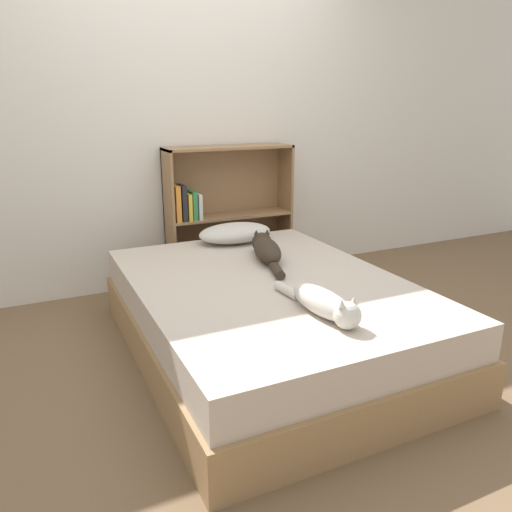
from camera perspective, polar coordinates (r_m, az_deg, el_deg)
name	(u,v)px	position (r m, az deg, el deg)	size (l,w,h in m)	color
ground_plane	(267,350)	(2.97, 1.26, -10.66)	(8.00, 8.00, 0.00)	brown
wall_back	(186,121)	(3.92, -8.04, 15.01)	(8.00, 0.06, 2.50)	silver
bed	(267,316)	(2.88, 1.29, -6.90)	(1.46, 2.00, 0.43)	#99754C
pillow	(235,233)	(3.54, -2.41, 2.66)	(0.53, 0.32, 0.13)	beige
cat_light	(325,304)	(2.34, 7.91, -5.45)	(0.17, 0.62, 0.15)	beige
cat_dark	(266,249)	(3.15, 1.21, 0.77)	(0.26, 0.62, 0.15)	#33281E
bookshelf	(223,213)	(3.96, -3.79, 4.93)	(1.00, 0.26, 1.07)	#8E6B47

